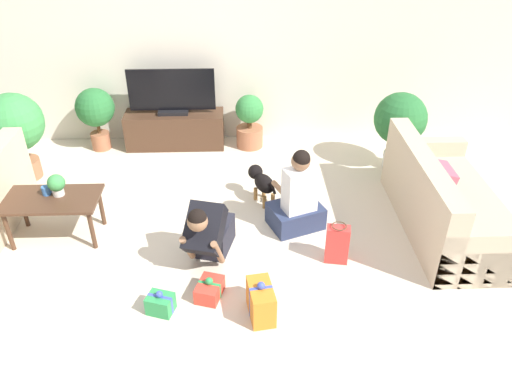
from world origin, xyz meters
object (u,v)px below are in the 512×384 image
Objects in this scene: coffee_table at (52,203)px; dog at (262,181)px; potted_plant_corner_left at (15,126)px; gift_box_c at (261,301)px; gift_box_b at (160,303)px; sofa_right at (444,204)px; mug at (46,191)px; person_sitting at (297,200)px; potted_plant_back_left at (96,111)px; gift_bag_a at (337,244)px; potted_plant_corner_right at (400,121)px; gift_box_a at (210,289)px; person_kneeling at (209,232)px; tv_console at (175,130)px; potted_plant_back_right at (250,120)px; tv at (172,94)px; tabletop_plant at (57,184)px.

coffee_table is 2.17m from dog.
gift_box_c is (2.74, -2.37, -0.52)m from potted_plant_corner_left.
sofa_right is at bearing 21.87° from gift_box_b.
gift_box_b is at bearing -43.46° from mug.
dog is (-0.34, 0.52, -0.08)m from person_sitting.
gift_bag_a is (2.76, -2.43, -0.34)m from potted_plant_back_left.
potted_plant_back_left is at bearing 170.53° from potted_plant_corner_right.
coffee_table reaches higher than gift_box_b.
potted_plant_corner_right reaches higher than gift_box_a.
person_kneeling is at bearing -56.45° from potted_plant_back_left.
potted_plant_corner_right is at bearing 19.21° from coffee_table.
tv_console is (0.98, 2.00, -0.17)m from coffee_table.
tv_console is 5.09× the size of gift_box_b.
person_kneeling is at bearing -76.84° from tv_console.
gift_bag_a is at bearing -41.39° from potted_plant_back_left.
potted_plant_back_left reaches higher than gift_box_b.
potted_plant_back_left is at bearing 90.43° from coffee_table.
coffee_table is at bearing -179.49° from person_kneeling.
coffee_table is 2.78m from potted_plant_back_right.
dog is (0.54, 1.01, -0.07)m from person_kneeling.
coffee_table is at bearing -50.22° from mug.
gift_bag_a is at bearing -54.65° from tv_console.
sofa_right is 1.69× the size of tv.
potted_plant_corner_right is 3.01× the size of gift_box_a.
dog is 1.27m from gift_bag_a.
tv is at bearing 64.59° from tabletop_plant.
person_kneeling is at bearing 121.17° from gift_box_c.
coffee_table is 1.17× the size of person_kneeling.
person_kneeling is 0.57m from gift_box_a.
tv_console is at bearing -74.57° from person_sitting.
potted_plant_corner_left reaches higher than tabletop_plant.
coffee_table is 2.79m from gift_bag_a.
mug is (-3.83, -1.25, -0.12)m from potted_plant_corner_right.
gift_box_b is (-2.76, -1.11, -0.20)m from sofa_right.
person_kneeling is (-0.44, -2.35, -0.06)m from potted_plant_back_right.
gift_box_b is at bearing -105.19° from potted_plant_back_right.
person_kneeling reaches higher than gift_box_a.
tabletop_plant is (0.08, -1.89, 0.04)m from potted_plant_back_left.
potted_plant_back_right is 1.93× the size of gift_box_c.
potted_plant_back_right is 3.25× the size of tabletop_plant.
potted_plant_back_left reaches higher than mug.
mug is at bearing -137.32° from potted_plant_back_right.
potted_plant_corner_left is at bearing -40.20° from dog.
potted_plant_corner_right is 1.86m from person_sitting.
coffee_table is 0.83× the size of tv.
gift_box_b is (-0.82, -3.03, -0.29)m from potted_plant_back_right.
potted_plant_back_left is at bearing -58.92° from person_sitting.
gift_box_a is (1.56, -0.92, -0.33)m from coffee_table.
potted_plant_corner_right is 1.98× the size of dog.
potted_plant_corner_left is (-4.67, 1.19, 0.39)m from sofa_right.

